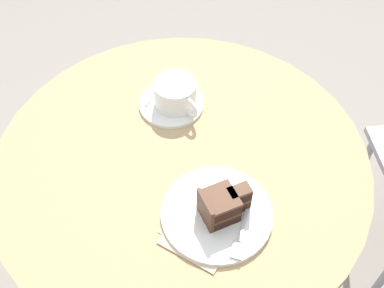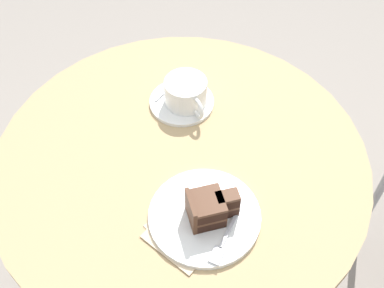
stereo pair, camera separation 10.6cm
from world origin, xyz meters
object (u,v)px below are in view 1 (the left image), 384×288
at_px(saucer, 171,104).
at_px(fork, 241,234).
at_px(coffee_cup, 176,93).
at_px(cake_slice, 222,205).
at_px(teaspoon, 157,90).
at_px(cake_plate, 217,214).
at_px(napkin, 204,230).

distance_m(saucer, fork, 0.39).
bearing_deg(coffee_cup, cake_slice, -19.48).
bearing_deg(saucer, cake_slice, -17.70).
distance_m(teaspoon, fork, 0.44).
xyz_separation_m(cake_plate, cake_slice, (0.01, 0.01, 0.04)).
bearing_deg(cake_plate, teaspoon, 164.43).
bearing_deg(napkin, cake_plate, 106.09).
bearing_deg(saucer, coffee_cup, 41.83).
distance_m(coffee_cup, teaspoon, 0.07).
distance_m(saucer, cake_slice, 0.34).
distance_m(cake_plate, napkin, 0.04).
relative_size(cake_slice, napkin, 0.58).
height_order(cake_slice, napkin, cake_slice).
height_order(teaspoon, cake_slice, cake_slice).
bearing_deg(napkin, coffee_cup, 153.49).
height_order(saucer, fork, fork).
distance_m(cake_plate, cake_slice, 0.04).
xyz_separation_m(saucer, napkin, (0.32, -0.15, -0.00)).
distance_m(coffee_cup, cake_slice, 0.33).
bearing_deg(cake_slice, coffee_cup, 160.52).
bearing_deg(cake_plate, napkin, -73.91).
bearing_deg(coffee_cup, saucer, -138.17).
height_order(cake_slice, fork, cake_slice).
height_order(teaspoon, fork, fork).
distance_m(teaspoon, cake_plate, 0.38).
xyz_separation_m(cake_plate, napkin, (0.01, -0.04, -0.00)).
height_order(fork, napkin, fork).
distance_m(teaspoon, cake_slice, 0.39).
height_order(coffee_cup, fork, coffee_cup).
height_order(coffee_cup, cake_plate, coffee_cup).
bearing_deg(cake_plate, coffee_cup, 159.20).
bearing_deg(fork, cake_slice, -125.84).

